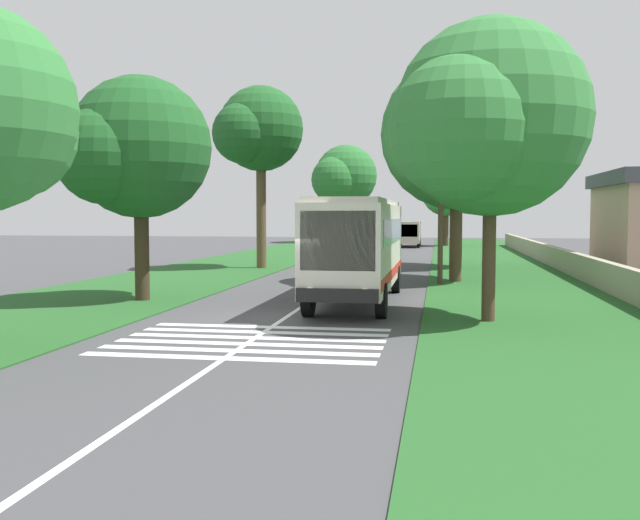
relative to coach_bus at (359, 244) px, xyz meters
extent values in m
plane|color=#424244|center=(-4.54, 1.80, -2.15)|extent=(160.00, 160.00, 0.00)
cube|color=#235623|center=(10.46, 10.00, -2.13)|extent=(120.00, 8.00, 0.04)
cube|color=#235623|center=(10.46, -6.40, -2.13)|extent=(120.00, 8.00, 0.04)
cube|color=silver|center=(10.46, 1.80, -2.14)|extent=(110.00, 0.16, 0.01)
cube|color=silver|center=(-0.03, 0.00, -0.05)|extent=(11.00, 2.50, 2.90)
cube|color=slate|center=(0.27, 0.00, 0.48)|extent=(9.68, 2.54, 0.85)
cube|color=slate|center=(-5.49, 0.00, 0.30)|extent=(0.08, 2.20, 1.74)
cube|color=red|center=(-0.03, 0.00, -1.05)|extent=(10.78, 2.53, 0.36)
cube|color=silver|center=(-0.03, 0.00, 1.49)|extent=(10.56, 2.30, 0.18)
cube|color=black|center=(-5.61, 0.00, -1.28)|extent=(0.16, 2.40, 0.40)
sphere|color=#F2EDCC|center=(-5.55, 0.80, -1.15)|extent=(0.24, 0.24, 0.24)
sphere|color=#F2EDCC|center=(-5.55, -0.81, -1.15)|extent=(0.24, 0.24, 0.24)
cylinder|color=black|center=(-3.93, 1.15, -1.60)|extent=(1.10, 0.32, 1.10)
cylinder|color=black|center=(3.47, 1.15, -1.60)|extent=(1.10, 0.32, 1.10)
cylinder|color=black|center=(-3.93, -1.15, -1.60)|extent=(1.10, 0.32, 1.10)
cylinder|color=black|center=(3.47, -1.15, -1.60)|extent=(1.10, 0.32, 1.10)
cube|color=silver|center=(-10.73, 1.80, -2.14)|extent=(0.45, 6.80, 0.01)
cube|color=silver|center=(-9.83, 1.80, -2.14)|extent=(0.45, 6.80, 0.01)
cube|color=silver|center=(-8.93, 1.80, -2.14)|extent=(0.45, 6.80, 0.01)
cube|color=silver|center=(-8.03, 1.80, -2.14)|extent=(0.45, 6.80, 0.01)
cube|color=silver|center=(-7.13, 1.80, -2.14)|extent=(0.45, 6.80, 0.01)
cube|color=silver|center=(-6.23, 1.80, -2.14)|extent=(0.45, 6.80, 0.01)
cube|color=gold|center=(20.01, 3.62, -1.62)|extent=(4.30, 1.75, 0.70)
cube|color=slate|center=(19.91, 3.62, -0.99)|extent=(2.00, 1.61, 0.55)
cylinder|color=black|center=(18.66, 4.40, -1.83)|extent=(0.64, 0.22, 0.64)
cylinder|color=black|center=(21.36, 4.40, -1.83)|extent=(0.64, 0.22, 0.64)
cylinder|color=black|center=(18.66, 2.84, -1.83)|extent=(0.64, 0.22, 0.64)
cylinder|color=black|center=(21.36, 2.84, -1.83)|extent=(0.64, 0.22, 0.64)
cube|color=#145933|center=(27.18, 3.74, -1.62)|extent=(4.30, 1.75, 0.70)
cube|color=slate|center=(27.08, 3.74, -0.99)|extent=(2.00, 1.61, 0.55)
cylinder|color=black|center=(25.83, 4.52, -1.83)|extent=(0.64, 0.22, 0.64)
cylinder|color=black|center=(28.53, 4.52, -1.83)|extent=(0.64, 0.22, 0.64)
cylinder|color=black|center=(25.83, 2.96, -1.83)|extent=(0.64, 0.22, 0.64)
cylinder|color=black|center=(28.53, 2.96, -1.83)|extent=(0.64, 0.22, 0.64)
cube|color=silver|center=(36.95, 3.45, -1.62)|extent=(4.30, 1.75, 0.70)
cube|color=slate|center=(36.85, 3.45, -0.99)|extent=(2.00, 1.61, 0.55)
cylinder|color=black|center=(35.60, 4.23, -1.83)|extent=(0.64, 0.22, 0.64)
cylinder|color=black|center=(38.30, 4.23, -1.83)|extent=(0.64, 0.22, 0.64)
cylinder|color=black|center=(35.60, 2.67, -1.83)|extent=(0.64, 0.22, 0.64)
cylinder|color=black|center=(38.30, 2.67, -1.83)|extent=(0.64, 0.22, 0.64)
cube|color=#BFB299|center=(45.52, 0.06, -0.67)|extent=(6.00, 2.10, 2.10)
cube|color=slate|center=(45.72, 0.06, -0.29)|extent=(5.04, 2.13, 0.70)
cube|color=slate|center=(42.55, 0.06, -0.46)|extent=(0.06, 1.76, 1.18)
cylinder|color=black|center=(43.62, 1.01, -1.77)|extent=(0.76, 0.24, 0.76)
cylinder|color=black|center=(47.42, 1.01, -1.77)|extent=(0.76, 0.24, 0.76)
cylinder|color=black|center=(43.62, -0.89, -1.77)|extent=(0.76, 0.24, 0.76)
cylinder|color=black|center=(47.42, -0.89, -1.77)|extent=(0.76, 0.24, 0.76)
cylinder|color=brown|center=(15.48, 7.55, 1.32)|extent=(0.58, 0.58, 6.84)
sphere|color=#1E5623|center=(15.48, 7.55, 6.11)|extent=(5.01, 5.01, 5.01)
sphere|color=#1E5623|center=(16.99, 7.55, 5.74)|extent=(3.44, 3.44, 3.44)
sphere|color=#1E5623|center=(14.23, 8.30, 5.74)|extent=(3.53, 3.53, 3.53)
sphere|color=#337A38|center=(-9.95, 7.45, 3.07)|extent=(3.30, 3.30, 3.30)
cylinder|color=brown|center=(56.32, 7.79, 0.73)|extent=(0.54, 0.54, 5.67)
sphere|color=#286B2D|center=(56.32, 7.79, 5.52)|extent=(7.11, 7.11, 7.11)
sphere|color=#286B2D|center=(58.45, 7.79, 4.99)|extent=(4.18, 4.18, 4.18)
sphere|color=#286B2D|center=(54.54, 8.85, 4.99)|extent=(5.31, 5.31, 5.31)
cylinder|color=#3D2D1E|center=(-0.94, 7.96, -0.01)|extent=(0.53, 0.53, 4.20)
sphere|color=#1E5623|center=(-0.94, 7.96, 3.52)|extent=(5.21, 5.21, 5.21)
sphere|color=#1E5623|center=(0.63, 7.96, 3.13)|extent=(3.49, 3.49, 3.49)
sphere|color=#1E5623|center=(-2.24, 8.74, 3.13)|extent=(3.46, 3.46, 3.46)
cylinder|color=#4C3826|center=(8.54, -3.65, 0.39)|extent=(0.58, 0.58, 5.00)
sphere|color=#337A38|center=(8.54, -3.65, 4.86)|extent=(7.15, 7.15, 7.15)
sphere|color=#337A38|center=(10.68, -3.65, 4.32)|extent=(5.32, 5.32, 5.32)
sphere|color=#337A38|center=(6.75, -2.58, 4.32)|extent=(4.48, 4.48, 4.48)
cylinder|color=#4C3826|center=(48.26, -3.52, -0.03)|extent=(0.55, 0.55, 4.16)
sphere|color=#337A38|center=(48.26, -3.52, 3.44)|extent=(5.03, 5.03, 5.03)
sphere|color=#337A38|center=(49.77, -3.52, 3.06)|extent=(2.92, 2.92, 2.92)
sphere|color=#337A38|center=(47.00, -2.77, 3.06)|extent=(3.24, 3.24, 3.24)
cylinder|color=#4C3826|center=(-4.21, -4.36, 0.09)|extent=(0.40, 0.40, 4.40)
sphere|color=#337A38|center=(-4.21, -4.36, 3.89)|extent=(5.78, 5.78, 5.78)
sphere|color=#337A38|center=(-2.48, -4.36, 3.45)|extent=(3.85, 3.85, 3.85)
sphere|color=#337A38|center=(-5.66, -3.49, 3.45)|extent=(4.08, 4.08, 4.08)
cylinder|color=#4C3826|center=(18.06, -3.97, 0.47)|extent=(0.56, 0.56, 5.14)
sphere|color=#337A38|center=(18.06, -3.97, 5.07)|extent=(7.40, 7.40, 7.40)
sphere|color=#337A38|center=(20.28, -3.97, 4.52)|extent=(4.69, 4.69, 4.69)
sphere|color=#337A38|center=(16.21, -2.86, 4.52)|extent=(5.13, 5.13, 5.13)
cylinder|color=#473828|center=(7.16, -2.94, 1.42)|extent=(0.24, 0.24, 7.04)
cube|color=#3D3326|center=(7.16, -2.94, 4.34)|extent=(0.12, 1.40, 0.12)
cube|color=#9E937F|center=(15.46, -9.80, -1.50)|extent=(70.00, 0.40, 1.21)
camera|label=1|loc=(-26.01, -2.91, 1.06)|focal=40.33mm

